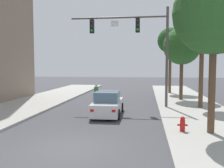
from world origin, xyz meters
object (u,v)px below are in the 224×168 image
object	(u,v)px
traffic_signal_mast	(138,38)
car_lead_white	(108,104)
street_tree_farthest	(170,41)
fire_hydrant	(183,124)
pedestrian_crossing_road	(96,92)
street_tree_nearest	(214,14)
street_tree_second	(202,34)
street_tree_third	(182,46)

from	to	relation	value
traffic_signal_mast	car_lead_white	xyz separation A→B (m)	(-1.89, -3.09, -4.66)
traffic_signal_mast	street_tree_farthest	world-z (taller)	traffic_signal_mast
fire_hydrant	traffic_signal_mast	bearing A→B (deg)	108.41
pedestrian_crossing_road	street_tree_nearest	bearing A→B (deg)	-52.48
street_tree_second	street_tree_third	bearing A→B (deg)	101.12
street_tree_third	street_tree_farthest	size ratio (longest dim) A/B	0.89
traffic_signal_mast	street_tree_second	world-z (taller)	traffic_signal_mast
street_tree_nearest	street_tree_third	distance (m)	11.60
pedestrian_crossing_road	traffic_signal_mast	bearing A→B (deg)	-32.95
pedestrian_crossing_road	street_tree_third	xyz separation A→B (m)	(7.60, 1.91, 4.11)
traffic_signal_mast	street_tree_second	bearing A→B (deg)	0.32
traffic_signal_mast	fire_hydrant	xyz separation A→B (m)	(2.37, -7.14, -4.88)
traffic_signal_mast	street_tree_nearest	bearing A→B (deg)	-63.21
pedestrian_crossing_road	street_tree_third	bearing A→B (deg)	14.09
street_tree_third	fire_hydrant	bearing A→B (deg)	-97.14
street_tree_nearest	street_tree_farthest	size ratio (longest dim) A/B	0.99
fire_hydrant	street_tree_second	size ratio (longest dim) A/B	0.10
street_tree_nearest	street_tree_farthest	xyz separation A→B (m)	(-0.35, 17.23, 0.41)
street_tree_farthest	fire_hydrant	bearing A→B (deg)	-93.07
pedestrian_crossing_road	street_tree_third	world-z (taller)	street_tree_third
street_tree_third	car_lead_white	bearing A→B (deg)	-127.42
pedestrian_crossing_road	street_tree_third	size ratio (longest dim) A/B	0.25
traffic_signal_mast	street_tree_nearest	distance (m)	8.10
street_tree_third	pedestrian_crossing_road	bearing A→B (deg)	-165.91
traffic_signal_mast	fire_hydrant	size ratio (longest dim) A/B	10.42
street_tree_second	street_tree_third	world-z (taller)	street_tree_second
traffic_signal_mast	street_tree_farthest	size ratio (longest dim) A/B	1.01
street_tree_second	pedestrian_crossing_road	bearing A→B (deg)	163.97
fire_hydrant	street_tree_farthest	distance (m)	18.03
street_tree_second	traffic_signal_mast	bearing A→B (deg)	-179.68
pedestrian_crossing_road	street_tree_nearest	xyz separation A→B (m)	(7.43, -9.68, 4.72)
street_tree_third	traffic_signal_mast	bearing A→B (deg)	-131.18
traffic_signal_mast	car_lead_white	bearing A→B (deg)	-121.41
pedestrian_crossing_road	street_tree_farthest	bearing A→B (deg)	46.84
street_tree_second	street_tree_farthest	xyz separation A→B (m)	(-1.37, 9.98, 0.42)
pedestrian_crossing_road	street_tree_nearest	size ratio (longest dim) A/B	0.22
car_lead_white	traffic_signal_mast	bearing A→B (deg)	58.59
traffic_signal_mast	pedestrian_crossing_road	xyz separation A→B (m)	(-3.78, 2.45, -4.47)
pedestrian_crossing_road	street_tree_second	world-z (taller)	street_tree_second
pedestrian_crossing_road	fire_hydrant	bearing A→B (deg)	-57.29
street_tree_nearest	street_tree_third	xyz separation A→B (m)	(0.16, 11.59, -0.61)
traffic_signal_mast	pedestrian_crossing_road	world-z (taller)	traffic_signal_mast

